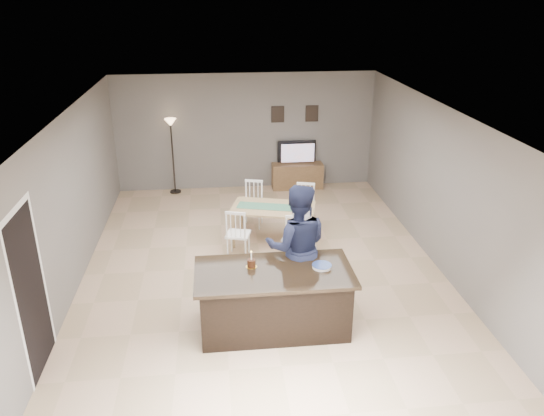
{
  "coord_description": "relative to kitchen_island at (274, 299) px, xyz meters",
  "views": [
    {
      "loc": [
        -0.72,
        -8.06,
        4.44
      ],
      "look_at": [
        0.14,
        -0.3,
        1.2
      ],
      "focal_mm": 35.0,
      "sensor_mm": 36.0,
      "label": 1
    }
  ],
  "objects": [
    {
      "name": "plate_stack",
      "position": [
        0.66,
        0.02,
        0.47
      ],
      "size": [
        0.27,
        0.27,
        0.04
      ],
      "color": "white",
      "rests_on": "kitchen_island"
    },
    {
      "name": "floor_lamp",
      "position": [
        -1.69,
        5.59,
        0.9
      ],
      "size": [
        0.26,
        0.26,
        1.75
      ],
      "color": "black",
      "rests_on": "floor"
    },
    {
      "name": "birthday_cake",
      "position": [
        -0.29,
        0.15,
        0.5
      ],
      "size": [
        0.16,
        0.16,
        0.24
      ],
      "color": "gold",
      "rests_on": "kitchen_island"
    },
    {
      "name": "floor",
      "position": [
        0.0,
        1.8,
        -0.45
      ],
      "size": [
        8.0,
        8.0,
        0.0
      ],
      "primitive_type": "plane",
      "color": "tan",
      "rests_on": "ground"
    },
    {
      "name": "woman",
      "position": [
        0.46,
        0.6,
        0.33
      ],
      "size": [
        0.6,
        0.42,
        1.57
      ],
      "primitive_type": "imported",
      "rotation": [
        0.0,
        0.0,
        3.07
      ],
      "color": "silver",
      "rests_on": "floor"
    },
    {
      "name": "dining_table",
      "position": [
        0.29,
        2.71,
        0.13
      ],
      "size": [
        1.84,
        2.02,
        0.92
      ],
      "rotation": [
        0.0,
        0.0,
        -0.27
      ],
      "color": "tan",
      "rests_on": "floor"
    },
    {
      "name": "doorway",
      "position": [
        -2.99,
        -0.5,
        0.8
      ],
      "size": [
        0.0,
        2.1,
        2.65
      ],
      "color": "black",
      "rests_on": "floor"
    },
    {
      "name": "kitchen_island",
      "position": [
        0.0,
        0.0,
        0.0
      ],
      "size": [
        2.15,
        1.1,
        0.9
      ],
      "color": "black",
      "rests_on": "floor"
    },
    {
      "name": "man",
      "position": [
        0.4,
        0.55,
        0.51
      ],
      "size": [
        1.01,
        0.82,
        1.92
      ],
      "primitive_type": "imported",
      "rotation": [
        0.0,
        0.0,
        3.04
      ],
      "color": "#1C213D",
      "rests_on": "floor"
    },
    {
      "name": "room_shell",
      "position": [
        0.0,
        1.8,
        1.22
      ],
      "size": [
        8.0,
        8.0,
        8.0
      ],
      "color": "slate",
      "rests_on": "floor"
    },
    {
      "name": "picture_frames",
      "position": [
        1.15,
        5.78,
        1.3
      ],
      "size": [
        1.1,
        0.02,
        0.38
      ],
      "color": "black",
      "rests_on": "room_shell"
    },
    {
      "name": "tv_screen_glow",
      "position": [
        1.2,
        5.56,
        0.42
      ],
      "size": [
        0.78,
        0.0,
        0.78
      ],
      "primitive_type": "plane",
      "rotation": [
        1.57,
        0.0,
        3.14
      ],
      "color": "#D45117",
      "rests_on": "tv_console"
    },
    {
      "name": "tv_console",
      "position": [
        1.2,
        5.57,
        -0.15
      ],
      "size": [
        1.2,
        0.4,
        0.6
      ],
      "primitive_type": "cube",
      "color": "brown",
      "rests_on": "floor"
    },
    {
      "name": "television",
      "position": [
        1.2,
        5.64,
        0.41
      ],
      "size": [
        0.91,
        0.12,
        0.53
      ],
      "primitive_type": "imported",
      "rotation": [
        0.0,
        0.0,
        3.14
      ],
      "color": "black",
      "rests_on": "tv_console"
    }
  ]
}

